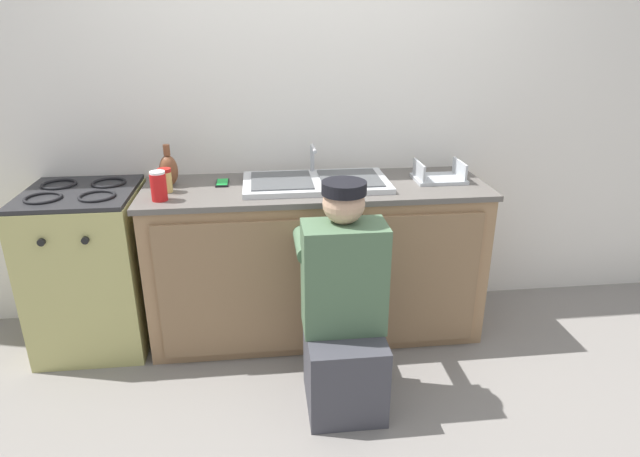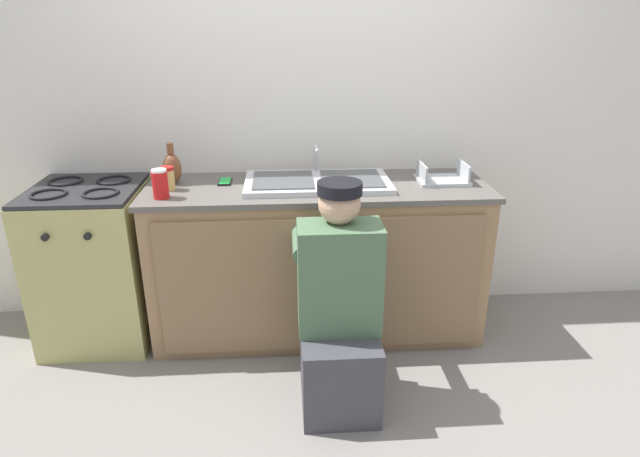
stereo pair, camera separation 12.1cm
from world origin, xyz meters
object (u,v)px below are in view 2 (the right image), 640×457
at_px(condiment_jar, 168,178).
at_px(cell_phone, 225,182).
at_px(dish_rack_tray, 442,178).
at_px(stove_range, 96,264).
at_px(soda_cup_red, 160,184).
at_px(vase_decorative, 172,168).
at_px(plumber_person, 339,318).
at_px(sink_double_basin, 317,182).

bearing_deg(condiment_jar, cell_phone, 21.80).
relative_size(cell_phone, dish_rack_tray, 0.50).
bearing_deg(stove_range, soda_cup_red, -20.72).
height_order(vase_decorative, condiment_jar, vase_decorative).
xyz_separation_m(stove_range, plumber_person, (1.33, -0.68, 0.00)).
xyz_separation_m(sink_double_basin, stove_range, (-1.27, -0.00, -0.46)).
bearing_deg(plumber_person, vase_decorative, 138.15).
xyz_separation_m(sink_double_basin, cell_phone, (-0.52, 0.08, -0.01)).
height_order(stove_range, cell_phone, stove_range).
bearing_deg(dish_rack_tray, soda_cup_red, -173.17).
height_order(stove_range, dish_rack_tray, dish_rack_tray).
distance_m(stove_range, vase_decorative, 0.71).
bearing_deg(vase_decorative, soda_cup_red, -93.13).
bearing_deg(sink_double_basin, stove_range, -179.90).
distance_m(soda_cup_red, dish_rack_tray, 1.53).
bearing_deg(sink_double_basin, soda_cup_red, -168.00).
distance_m(cell_phone, soda_cup_red, 0.40).
distance_m(vase_decorative, dish_rack_tray, 1.51).
relative_size(sink_double_basin, dish_rack_tray, 2.86).
relative_size(sink_double_basin, stove_range, 0.86).
relative_size(cell_phone, soda_cup_red, 0.92).
xyz_separation_m(vase_decorative, condiment_jar, (-0.00, -0.12, -0.03)).
distance_m(sink_double_basin, dish_rack_tray, 0.71).
height_order(stove_range, vase_decorative, vase_decorative).
bearing_deg(plumber_person, dish_rack_tray, 46.93).
xyz_separation_m(condiment_jar, dish_rack_tray, (1.51, 0.04, -0.04)).
height_order(cell_phone, vase_decorative, vase_decorative).
bearing_deg(vase_decorative, condiment_jar, -91.98).
relative_size(sink_double_basin, vase_decorative, 3.48).
distance_m(sink_double_basin, stove_range, 1.35).
relative_size(sink_double_basin, cell_phone, 5.71).
bearing_deg(vase_decorative, plumber_person, -41.85).
bearing_deg(condiment_jar, soda_cup_red, -94.09).
xyz_separation_m(cell_phone, vase_decorative, (-0.29, 0.00, 0.08)).
bearing_deg(stove_range, vase_decorative, 10.44).
bearing_deg(dish_rack_tray, cell_phone, 176.52).
distance_m(stove_range, condiment_jar, 0.69).
bearing_deg(vase_decorative, dish_rack_tray, -2.85).
relative_size(condiment_jar, soda_cup_red, 0.84).
bearing_deg(sink_double_basin, condiment_jar, -177.68).
relative_size(stove_range, dish_rack_tray, 3.31).
bearing_deg(plumber_person, sink_double_basin, 94.74).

